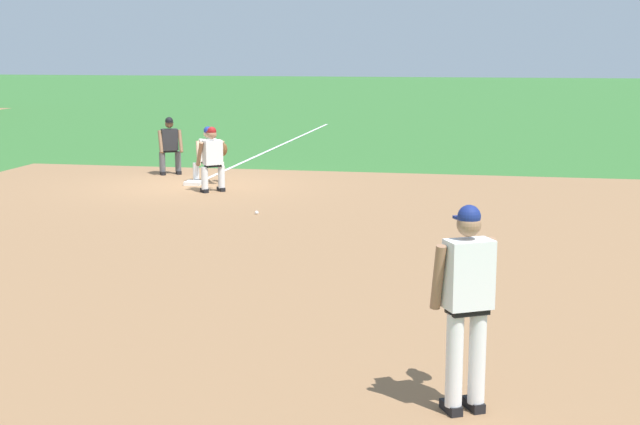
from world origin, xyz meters
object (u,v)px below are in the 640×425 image
at_px(baseball, 257,213).
at_px(umpire, 170,143).
at_px(first_base_bag, 194,183).
at_px(baserunner, 212,157).
at_px(first_baseman, 210,152).
at_px(pitcher, 467,296).

xyz_separation_m(baseball, umpire, (4.93, 3.58, 0.76)).
height_order(first_base_bag, umpire, umpire).
distance_m(baseball, baserunner, 3.06).
distance_m(first_baseman, umpire, 1.83).
relative_size(baseball, first_baseman, 0.06).
xyz_separation_m(first_base_bag, pitcher, (-12.19, -6.69, 1.01)).
relative_size(pitcher, baserunner, 1.27).
distance_m(first_base_bag, pitcher, 13.94).
bearing_deg(pitcher, first_base_bag, 28.76).
xyz_separation_m(baseball, baserunner, (2.45, 1.66, 0.76)).
bearing_deg(first_baseman, pitcher, -153.00).
relative_size(baserunner, umpire, 1.00).
bearing_deg(first_baseman, first_base_bag, 145.40).
bearing_deg(first_baseman, baserunner, -159.45).
bearing_deg(umpire, baseball, -144.03).
height_order(baserunner, umpire, same).
xyz_separation_m(first_base_bag, baseball, (-3.38, -2.43, -0.01)).
xyz_separation_m(first_baseman, umpire, (1.15, 1.42, 0.06)).
height_order(first_base_bag, baseball, first_base_bag).
height_order(first_base_bag, first_baseman, first_baseman).
distance_m(first_baseman, baserunner, 1.42).
bearing_deg(baserunner, first_baseman, 20.55).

